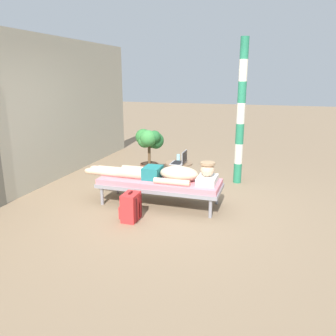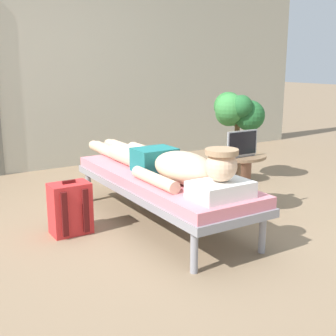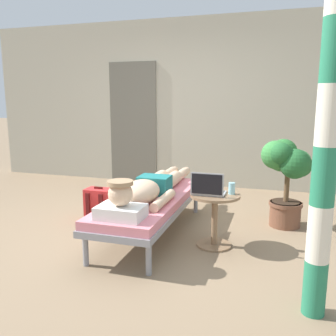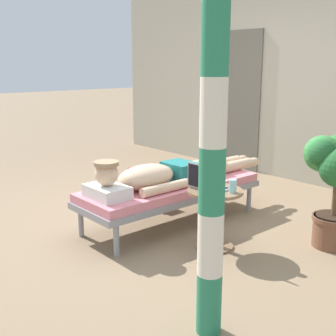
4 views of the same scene
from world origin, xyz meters
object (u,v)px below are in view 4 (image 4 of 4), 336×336
person_reclining (165,174)px  side_table (215,208)px  drink_glass (233,186)px  porch_post (214,113)px  laptop (206,183)px  backpack (143,186)px  lounge_chair (171,190)px

person_reclining → side_table: (0.70, -0.03, -0.16)m
person_reclining → drink_glass: person_reclining is taller
person_reclining → porch_post: (1.53, -0.97, 0.80)m
laptop → drink_glass: laptop is taller
backpack → laptop: bearing=-14.8°
porch_post → backpack: bearing=151.0°
lounge_chair → backpack: bearing=165.1°
lounge_chair → drink_glass: drink_glass is taller
person_reclining → side_table: bearing=-2.5°
lounge_chair → porch_post: (1.53, -1.05, 0.97)m
person_reclining → drink_glass: bearing=1.2°
laptop → backpack: bearing=165.2°
person_reclining → backpack: person_reclining is taller
drink_glass → backpack: (-1.56, 0.26, -0.38)m
lounge_chair → drink_glass: bearing=-4.5°
laptop → porch_post: 1.46m
side_table → lounge_chair: bearing=170.6°
drink_glass → porch_post: porch_post is taller
side_table → drink_glass: drink_glass is taller
person_reclining → side_table: size_ratio=4.15×
person_reclining → porch_post: size_ratio=0.82×
side_table → backpack: (-1.41, 0.30, -0.16)m
person_reclining → laptop: laptop is taller
lounge_chair → porch_post: porch_post is taller
laptop → side_table: bearing=40.5°
person_reclining → side_table: person_reclining is taller
person_reclining → porch_post: bearing=-32.3°
lounge_chair → laptop: laptop is taller
side_table → drink_glass: (0.15, 0.05, 0.22)m
laptop → porch_post: size_ratio=0.12×
lounge_chair → side_table: bearing=-9.4°
porch_post → side_table: bearing=131.7°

